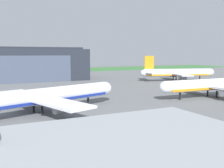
% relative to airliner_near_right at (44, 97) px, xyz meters
% --- Properties ---
extents(ground_plane, '(440.00, 440.00, 0.00)m').
position_rel_airliner_near_right_xyz_m(ground_plane, '(15.33, 4.38, -4.09)').
color(ground_plane, slate).
extents(grass_field_strip, '(440.00, 56.00, 0.08)m').
position_rel_airliner_near_right_xyz_m(grass_field_strip, '(15.33, 165.14, -4.05)').
color(grass_field_strip, '#397438').
rests_on(grass_field_strip, ground_plane).
extents(airliner_near_right, '(42.55, 34.68, 13.01)m').
position_rel_airliner_near_right_xyz_m(airliner_near_right, '(0.00, 0.00, 0.00)').
color(airliner_near_right, white).
rests_on(airliner_near_right, ground_plane).
extents(airliner_far_left, '(38.89, 30.94, 13.49)m').
position_rel_airliner_near_right_xyz_m(airliner_far_left, '(79.66, 44.94, 0.34)').
color(airliner_far_left, silver).
rests_on(airliner_far_left, ground_plane).
extents(airliner_near_left, '(38.71, 31.47, 12.88)m').
position_rel_airliner_near_right_xyz_m(airliner_near_left, '(54.64, -0.66, 0.07)').
color(airliner_near_left, silver).
rests_on(airliner_near_left, ground_plane).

